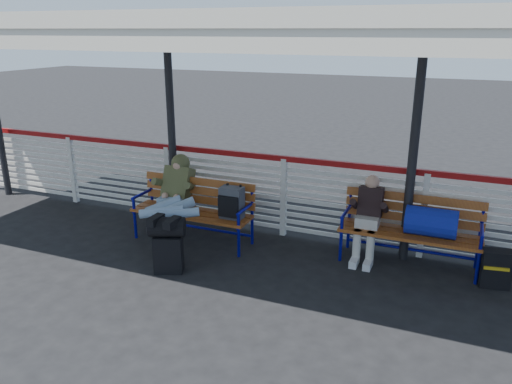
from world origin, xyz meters
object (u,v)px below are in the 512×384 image
at_px(luggage_stack, 168,243).
at_px(companion_person, 368,217).
at_px(bench_right, 422,223).
at_px(traveler_man, 172,203).
at_px(suitcase_side, 496,269).
at_px(bench_left, 205,204).

xyz_separation_m(luggage_stack, companion_person, (2.27, 1.38, 0.19)).
xyz_separation_m(bench_right, companion_person, (-0.69, -0.03, -0.01)).
relative_size(luggage_stack, traveler_man, 0.46).
xyz_separation_m(companion_person, suitcase_side, (1.60, -0.20, -0.36)).
xyz_separation_m(luggage_stack, suitcase_side, (3.87, 1.18, -0.17)).
bearing_deg(suitcase_side, bench_right, 156.20).
relative_size(bench_left, suitcase_side, 3.78).
distance_m(luggage_stack, companion_person, 2.66).
bearing_deg(luggage_stack, bench_right, 3.91).
bearing_deg(bench_left, suitcase_side, 2.21).
distance_m(bench_left, bench_right, 2.99).
xyz_separation_m(traveler_man, companion_person, (2.61, 0.70, -0.08)).
relative_size(luggage_stack, suitcase_side, 1.57).
xyz_separation_m(bench_right, suitcase_side, (0.91, -0.23, -0.37)).
xyz_separation_m(bench_left, bench_right, (2.97, 0.38, 0.02)).
bearing_deg(bench_left, luggage_stack, -89.60).
bearing_deg(traveler_man, suitcase_side, 6.71).
bearing_deg(bench_right, luggage_stack, -154.46).
bearing_deg(companion_person, traveler_man, -165.05).
distance_m(traveler_man, companion_person, 2.71).
xyz_separation_m(traveler_man, suitcase_side, (4.21, 0.50, -0.44)).
height_order(bench_left, suitcase_side, bench_left).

